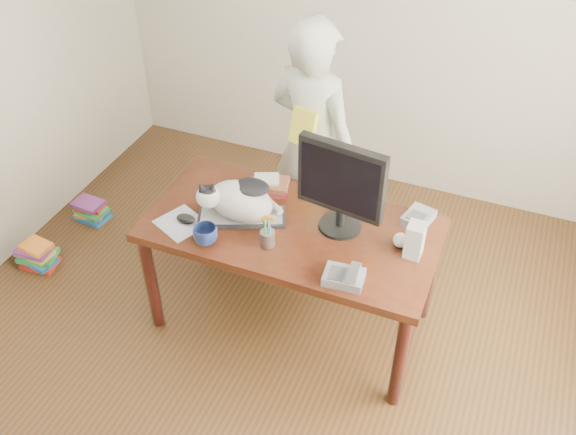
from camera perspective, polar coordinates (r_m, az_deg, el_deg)
The scene contains 18 objects.
room at distance 2.70m, azimuth -4.43°, elevation 1.28°, with size 4.50×4.50×4.50m.
desk at distance 3.65m, azimuth 0.76°, elevation -1.80°, with size 1.60×0.80×0.75m.
keyboard at distance 3.55m, azimuth -4.13°, elevation 0.06°, with size 0.51×0.35×0.03m.
cat at distance 3.47m, azimuth -4.47°, elevation 1.59°, with size 0.45×0.35×0.27m.
monitor at distance 3.30m, azimuth 4.74°, elevation 3.00°, with size 0.48×0.26×0.54m.
pen_cup at distance 3.35m, azimuth -1.81°, elevation -1.71°, with size 0.10×0.10×0.20m.
mousepad at distance 3.56m, azimuth -9.47°, elevation -0.50°, with size 0.31×0.30×0.01m.
mouse at distance 3.55m, azimuth -9.07°, elevation -0.11°, with size 0.13×0.11×0.04m.
coffee_mug at distance 3.39m, azimuth -7.35°, elevation -1.56°, with size 0.13×0.13×0.10m, color #0D1637.
phone at distance 3.18m, azimuth 5.06°, elevation -5.25°, with size 0.21×0.18×0.09m.
speaker at distance 3.33m, azimuth 11.20°, elevation -1.99°, with size 0.09×0.10×0.20m.
baseball at distance 3.40m, azimuth 9.96°, elevation -1.99°, with size 0.08×0.08×0.08m.
book_stack at distance 3.73m, azimuth -1.70°, elevation 2.91°, with size 0.27×0.23×0.09m.
calculator at distance 3.59m, azimuth 11.50°, elevation -0.01°, with size 0.18×0.21×0.06m.
person at distance 4.01m, azimuth 2.22°, elevation 6.50°, with size 0.60×0.40×1.66m, color white.
held_book at distance 3.75m, azimuth 1.38°, elevation 8.02°, with size 0.18×0.13×0.22m.
book_pile_a at distance 4.61m, azimuth -21.36°, elevation -3.15°, with size 0.27×0.22×0.18m.
book_pile_b at distance 4.90m, azimuth -17.11°, elevation 0.62°, with size 0.26×0.20×0.15m.
Camera 1 is at (0.99, -1.87, 3.02)m, focal length 40.00 mm.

